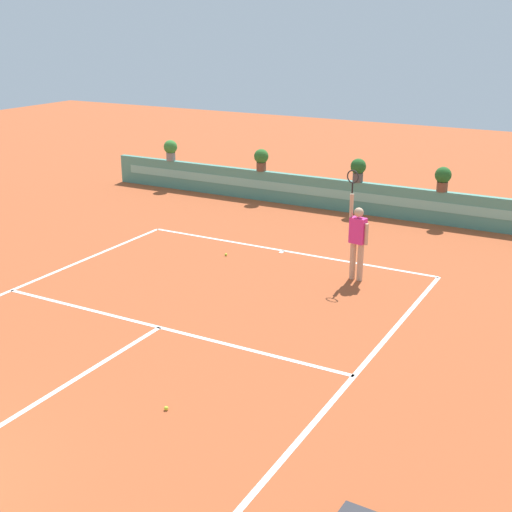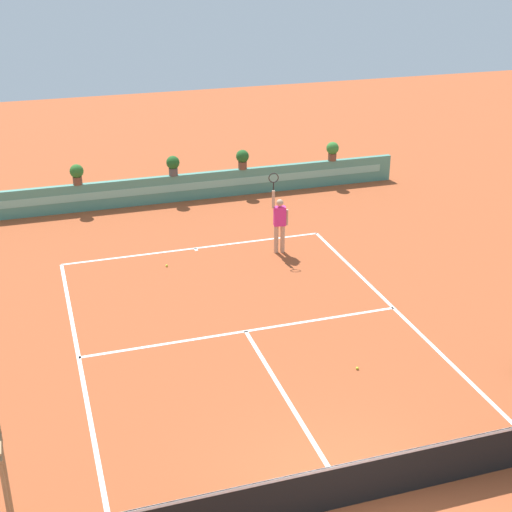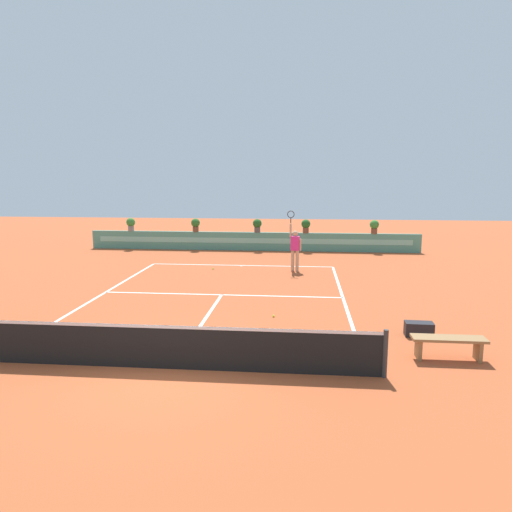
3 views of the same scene
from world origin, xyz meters
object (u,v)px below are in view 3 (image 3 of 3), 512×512
(potted_plant_far_right, at_px, (374,226))
(potted_plant_far_left, at_px, (131,224))
(gear_bag, at_px, (419,329))
(tennis_ball_mid_court, at_px, (274,316))
(potted_plant_centre, at_px, (257,225))
(tennis_player, at_px, (295,247))
(potted_plant_left, at_px, (196,224))
(tennis_ball_near_baseline, at_px, (213,269))
(potted_plant_right, at_px, (306,225))
(bench_courtside, at_px, (448,343))

(potted_plant_far_right, bearing_deg, potted_plant_far_left, 180.00)
(gear_bag, distance_m, potted_plant_far_left, 18.60)
(tennis_ball_mid_court, bearing_deg, potted_plant_centre, 97.52)
(tennis_player, height_order, potted_plant_left, tennis_player)
(potted_plant_far_left, distance_m, potted_plant_centre, 7.08)
(tennis_player, bearing_deg, potted_plant_centre, 110.95)
(potted_plant_left, distance_m, potted_plant_centre, 3.41)
(potted_plant_far_left, bearing_deg, potted_plant_far_right, 0.00)
(tennis_ball_near_baseline, height_order, potted_plant_left, potted_plant_left)
(tennis_player, height_order, tennis_ball_mid_court, tennis_player)
(tennis_ball_near_baseline, xyz_separation_m, potted_plant_centre, (1.42, 5.58, 1.38))
(potted_plant_left, xyz_separation_m, potted_plant_centre, (3.41, 0.00, 0.00))
(tennis_player, distance_m, tennis_ball_mid_court, 6.96)
(potted_plant_centre, bearing_deg, potted_plant_right, 0.00)
(tennis_player, distance_m, potted_plant_right, 5.61)
(gear_bag, height_order, tennis_player, tennis_player)
(gear_bag, bearing_deg, potted_plant_far_left, 132.34)
(potted_plant_centre, bearing_deg, tennis_ball_mid_court, -82.48)
(potted_plant_far_left, bearing_deg, tennis_ball_near_baseline, -44.59)
(tennis_player, relative_size, potted_plant_centre, 3.57)
(potted_plant_left, relative_size, potted_plant_centre, 1.00)
(potted_plant_centre, bearing_deg, bench_courtside, -69.59)
(bench_courtside, xyz_separation_m, tennis_ball_mid_court, (-4.04, 2.83, -0.34))
(tennis_ball_mid_court, bearing_deg, gear_bag, -18.70)
(potted_plant_far_right, bearing_deg, tennis_player, -126.37)
(tennis_player, relative_size, potted_plant_far_left, 3.57)
(gear_bag, height_order, tennis_ball_mid_court, gear_bag)
(bench_courtside, bearing_deg, potted_plant_right, 101.33)
(potted_plant_left, relative_size, potted_plant_far_right, 1.00)
(bench_courtside, xyz_separation_m, gear_bag, (-0.26, 1.55, -0.20))
(tennis_player, distance_m, potted_plant_centre, 5.98)
(gear_bag, distance_m, potted_plant_centre, 14.80)
(tennis_ball_mid_court, xyz_separation_m, potted_plant_left, (-5.05, 12.44, 1.38))
(potted_plant_far_right, distance_m, potted_plant_centre, 6.24)
(bench_courtside, distance_m, potted_plant_left, 17.80)
(potted_plant_far_right, bearing_deg, potted_plant_centre, 180.00)
(potted_plant_left, relative_size, potted_plant_right, 1.00)
(tennis_ball_mid_court, xyz_separation_m, potted_plant_right, (0.98, 12.44, 1.38))
(potted_plant_centre, bearing_deg, potted_plant_far_right, 0.00)
(gear_bag, bearing_deg, bench_courtside, -80.35)
(tennis_ball_mid_court, xyz_separation_m, potted_plant_centre, (-1.64, 12.44, 1.38))
(potted_plant_left, distance_m, potted_plant_right, 6.03)
(tennis_ball_mid_court, relative_size, potted_plant_far_right, 0.09)
(tennis_ball_near_baseline, bearing_deg, tennis_ball_mid_court, -65.95)
(tennis_ball_mid_court, height_order, potted_plant_centre, potted_plant_centre)
(tennis_ball_mid_court, relative_size, potted_plant_centre, 0.09)
(gear_bag, relative_size, potted_plant_left, 0.97)
(potted_plant_centre, bearing_deg, gear_bag, -68.44)
(potted_plant_right, bearing_deg, potted_plant_left, 180.00)
(bench_courtside, relative_size, potted_plant_far_left, 2.21)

